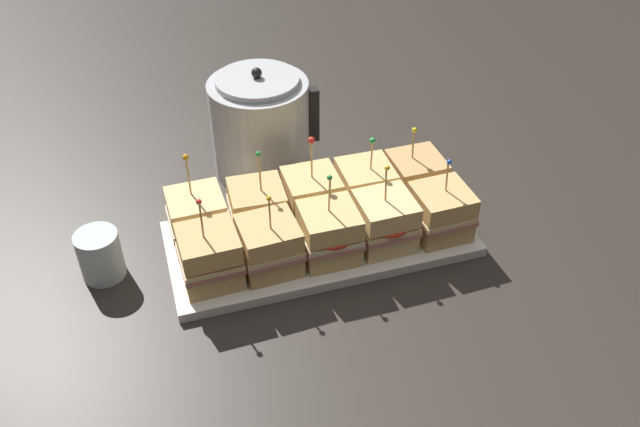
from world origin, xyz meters
name	(u,v)px	position (x,y,z in m)	size (l,w,h in m)	color
ground_plane	(320,243)	(0.00, 0.00, 0.00)	(6.00, 6.00, 0.00)	#2D2823
serving_platter	(320,239)	(0.00, 0.00, 0.01)	(0.54, 0.24, 0.02)	white
sandwich_front_far_left	(210,257)	(-0.20, -0.05, 0.06)	(0.10, 0.10, 0.17)	tan
sandwich_front_left	(269,246)	(-0.10, -0.05, 0.06)	(0.10, 0.10, 0.15)	tan
sandwich_front_center	(330,233)	(0.00, -0.05, 0.06)	(0.10, 0.10, 0.17)	tan
sandwich_front_right	(385,222)	(0.10, -0.05, 0.06)	(0.10, 0.10, 0.16)	#DBB77A
sandwich_front_far_right	(441,212)	(0.20, -0.05, 0.06)	(0.10, 0.10, 0.15)	tan
sandwich_back_far_left	(197,219)	(-0.20, 0.05, 0.06)	(0.10, 0.10, 0.17)	#DBB77A
sandwich_back_left	(258,209)	(-0.10, 0.05, 0.06)	(0.10, 0.10, 0.17)	tan
sandwich_back_center	(312,198)	(0.00, 0.05, 0.06)	(0.10, 0.10, 0.17)	tan
sandwich_back_right	(365,188)	(0.10, 0.05, 0.06)	(0.10, 0.10, 0.16)	tan
sandwich_back_far_right	(415,178)	(0.20, 0.05, 0.06)	(0.10, 0.10, 0.15)	tan
kettle_steel	(260,125)	(-0.04, 0.26, 0.10)	(0.22, 0.19, 0.22)	#B7BABF
drinking_glass	(100,255)	(-0.37, 0.03, 0.04)	(0.07, 0.07, 0.09)	silver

